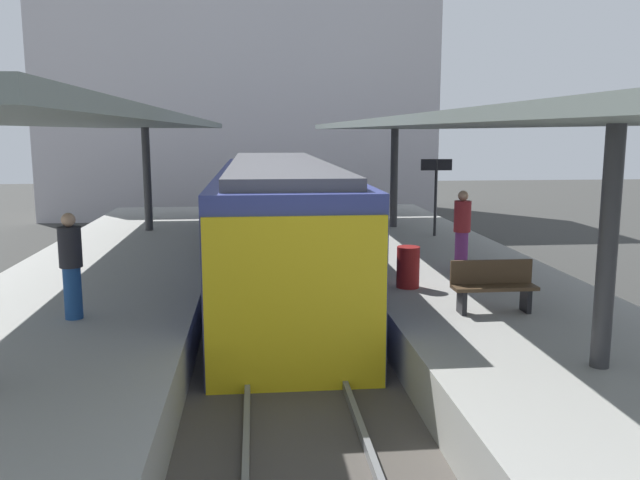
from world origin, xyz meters
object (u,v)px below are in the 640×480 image
(platform_bench, at_px, (493,284))
(passenger_mid_platform, at_px, (71,264))
(platform_sign, at_px, (436,180))
(passenger_near_bench, at_px, (462,229))
(litter_bin, at_px, (408,267))
(commuter_train, at_px, (279,227))

(platform_bench, height_order, passenger_mid_platform, passenger_mid_platform)
(platform_bench, bearing_deg, platform_sign, 81.20)
(platform_bench, height_order, passenger_near_bench, passenger_near_bench)
(platform_sign, distance_m, passenger_mid_platform, 11.22)
(platform_bench, bearing_deg, passenger_near_bench, 81.40)
(platform_sign, xyz_separation_m, litter_bin, (-2.25, -6.16, -1.22))
(commuter_train, xyz_separation_m, passenger_near_bench, (3.85, -2.03, 0.18))
(platform_bench, xyz_separation_m, platform_sign, (1.24, 8.00, 1.16))
(passenger_mid_platform, bearing_deg, platform_sign, 43.61)
(platform_bench, xyz_separation_m, litter_bin, (-1.01, 1.84, -0.06))
(passenger_near_bench, relative_size, passenger_mid_platform, 1.02)
(platform_bench, relative_size, passenger_near_bench, 0.80)
(commuter_train, height_order, platform_bench, commuter_train)
(commuter_train, distance_m, passenger_mid_platform, 6.07)
(litter_bin, bearing_deg, passenger_near_bench, 42.67)
(commuter_train, xyz_separation_m, platform_sign, (4.60, 2.76, 0.90))
(commuter_train, height_order, passenger_near_bench, commuter_train)
(passenger_mid_platform, bearing_deg, passenger_near_bench, 21.77)
(passenger_mid_platform, bearing_deg, platform_bench, -2.32)
(commuter_train, height_order, platform_sign, commuter_train)
(litter_bin, xyz_separation_m, passenger_near_bench, (1.49, 1.38, 0.51))
(passenger_near_bench, bearing_deg, litter_bin, -137.33)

